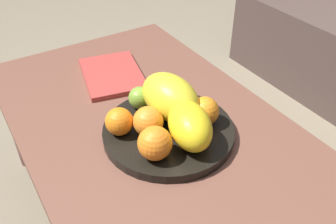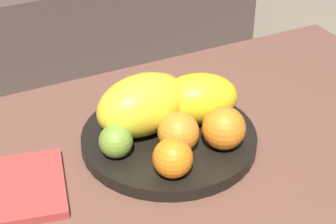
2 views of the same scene
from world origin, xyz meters
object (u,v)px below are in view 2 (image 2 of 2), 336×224
at_px(orange_front, 178,132).
at_px(apple_front, 116,141).
at_px(orange_left, 224,128).
at_px(fruit_bowl, 168,139).
at_px(banana_bunch, 141,110).
at_px(melon_smaller_beside, 142,105).
at_px(melon_large_front, 198,99).
at_px(coffee_table, 172,164).
at_px(orange_right, 163,91).
at_px(orange_back, 173,158).

height_order(orange_front, apple_front, orange_front).
relative_size(orange_front, orange_left, 0.94).
height_order(fruit_bowl, orange_front, orange_front).
bearing_deg(banana_bunch, melon_smaller_beside, -108.76).
bearing_deg(fruit_bowl, banana_bunch, 114.24).
distance_m(melon_large_front, orange_front, 0.11).
relative_size(melon_large_front, banana_bunch, 1.00).
distance_m(coffee_table, banana_bunch, 0.12).
distance_m(orange_right, banana_bunch, 0.07).
bearing_deg(melon_large_front, orange_left, -89.80).
height_order(orange_right, orange_back, orange_right).
distance_m(coffee_table, fruit_bowl, 0.06).
relative_size(orange_front, banana_bunch, 0.49).
bearing_deg(melon_smaller_beside, fruit_bowl, -38.73).
relative_size(melon_smaller_beside, orange_back, 2.62).
relative_size(melon_smaller_beside, banana_bunch, 1.18).
xyz_separation_m(orange_left, orange_right, (-0.04, 0.17, -0.00)).
bearing_deg(banana_bunch, orange_left, -54.71).
height_order(coffee_table, orange_back, orange_back).
xyz_separation_m(melon_large_front, orange_right, (-0.04, 0.07, -0.01)).
xyz_separation_m(orange_front, apple_front, (-0.11, 0.04, -0.01)).
xyz_separation_m(coffee_table, melon_large_front, (0.07, 0.03, 0.12)).
distance_m(orange_left, orange_right, 0.18).
distance_m(melon_smaller_beside, apple_front, 0.10).
bearing_deg(orange_right, banana_bunch, -156.74).
relative_size(coffee_table, apple_front, 19.88).
height_order(apple_front, banana_bunch, apple_front).
bearing_deg(orange_back, orange_front, 55.15).
xyz_separation_m(coffee_table, orange_front, (-0.01, -0.04, 0.11)).
bearing_deg(melon_large_front, orange_front, -138.68).
distance_m(melon_large_front, orange_back, 0.18).
distance_m(fruit_bowl, orange_right, 0.11).
bearing_deg(apple_front, fruit_bowl, 9.44).
xyz_separation_m(orange_front, orange_back, (-0.04, -0.06, -0.00)).
relative_size(coffee_table, orange_right, 16.36).
height_order(orange_back, apple_front, orange_back).
bearing_deg(orange_front, orange_left, -19.10).
height_order(orange_left, orange_right, orange_left).
bearing_deg(orange_front, apple_front, 162.13).
xyz_separation_m(melon_smaller_beside, apple_front, (-0.08, -0.05, -0.03)).
height_order(melon_large_front, banana_bunch, melon_large_front).
xyz_separation_m(coffee_table, fruit_bowl, (-0.00, 0.01, 0.06)).
xyz_separation_m(coffee_table, banana_bunch, (-0.03, 0.08, 0.09)).
height_order(coffee_table, melon_smaller_beside, melon_smaller_beside).
relative_size(melon_smaller_beside, orange_front, 2.42).
bearing_deg(banana_bunch, orange_back, -96.16).
height_order(melon_large_front, orange_front, melon_large_front).
height_order(coffee_table, apple_front, apple_front).
bearing_deg(coffee_table, fruit_bowl, 99.42).
height_order(orange_front, orange_right, same).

